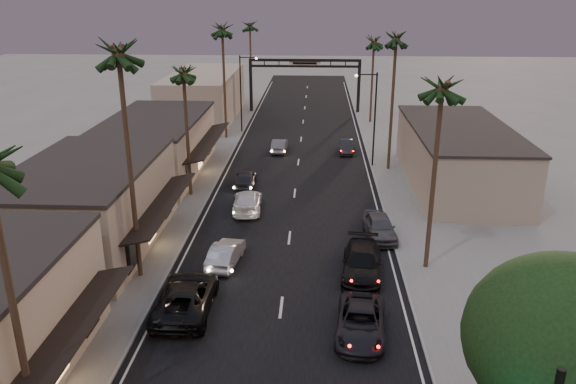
# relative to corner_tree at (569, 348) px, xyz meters

# --- Properties ---
(ground) EXTENTS (200.00, 200.00, 0.00)m
(ground) POSITION_rel_corner_tree_xyz_m (-9.48, 32.55, -5.98)
(ground) COLOR slate
(ground) RESTS_ON ground
(road) EXTENTS (14.00, 120.00, 0.02)m
(road) POSITION_rel_corner_tree_xyz_m (-9.48, 37.55, -5.97)
(road) COLOR black
(road) RESTS_ON ground
(sidewalk_left) EXTENTS (5.00, 92.00, 0.12)m
(sidewalk_left) POSITION_rel_corner_tree_xyz_m (-18.98, 44.55, -5.92)
(sidewalk_left) COLOR slate
(sidewalk_left) RESTS_ON ground
(sidewalk_right) EXTENTS (5.00, 92.00, 0.12)m
(sidewalk_right) POSITION_rel_corner_tree_xyz_m (0.02, 44.55, -5.92)
(sidewalk_right) COLOR slate
(sidewalk_right) RESTS_ON ground
(storefront_mid) EXTENTS (8.00, 14.00, 5.50)m
(storefront_mid) POSITION_rel_corner_tree_xyz_m (-22.48, 18.55, -3.23)
(storefront_mid) COLOR gray
(storefront_mid) RESTS_ON ground
(storefront_far) EXTENTS (8.00, 16.00, 5.00)m
(storefront_far) POSITION_rel_corner_tree_xyz_m (-22.48, 34.55, -3.48)
(storefront_far) COLOR tan
(storefront_far) RESTS_ON ground
(storefront_dist) EXTENTS (8.00, 20.00, 6.00)m
(storefront_dist) POSITION_rel_corner_tree_xyz_m (-22.48, 57.55, -2.98)
(storefront_dist) COLOR gray
(storefront_dist) RESTS_ON ground
(building_right) EXTENTS (8.00, 18.00, 5.00)m
(building_right) POSITION_rel_corner_tree_xyz_m (4.52, 32.55, -3.48)
(building_right) COLOR gray
(building_right) RESTS_ON ground
(corner_tree) EXTENTS (6.20, 6.20, 8.80)m
(corner_tree) POSITION_rel_corner_tree_xyz_m (0.00, 0.00, 0.00)
(corner_tree) COLOR #38281C
(corner_tree) RESTS_ON ground
(arch) EXTENTS (15.20, 0.40, 7.27)m
(arch) POSITION_rel_corner_tree_xyz_m (-9.48, 62.55, -0.45)
(arch) COLOR black
(arch) RESTS_ON ground
(streetlight_right) EXTENTS (2.13, 0.30, 9.00)m
(streetlight_right) POSITION_rel_corner_tree_xyz_m (-2.56, 37.55, -0.65)
(streetlight_right) COLOR black
(streetlight_right) RESTS_ON ground
(streetlight_left) EXTENTS (2.13, 0.30, 9.00)m
(streetlight_left) POSITION_rel_corner_tree_xyz_m (-16.40, 50.55, -0.65)
(streetlight_left) COLOR black
(streetlight_left) RESTS_ON ground
(palm_lb) EXTENTS (3.20, 3.20, 15.20)m
(palm_lb) POSITION_rel_corner_tree_xyz_m (-18.08, 14.55, 7.41)
(palm_lb) COLOR #38281C
(palm_lb) RESTS_ON ground
(palm_lc) EXTENTS (3.20, 3.20, 12.20)m
(palm_lc) POSITION_rel_corner_tree_xyz_m (-18.08, 28.55, 4.49)
(palm_lc) COLOR #38281C
(palm_lc) RESTS_ON ground
(palm_ld) EXTENTS (3.20, 3.20, 14.20)m
(palm_ld) POSITION_rel_corner_tree_xyz_m (-18.08, 47.55, 6.44)
(palm_ld) COLOR #38281C
(palm_ld) RESTS_ON ground
(palm_ra) EXTENTS (3.20, 3.20, 13.20)m
(palm_ra) POSITION_rel_corner_tree_xyz_m (-0.88, 16.55, 5.46)
(palm_ra) COLOR #38281C
(palm_ra) RESTS_ON ground
(palm_rb) EXTENTS (3.20, 3.20, 14.20)m
(palm_rb) POSITION_rel_corner_tree_xyz_m (-0.88, 36.55, 6.44)
(palm_rb) COLOR #38281C
(palm_rb) RESTS_ON ground
(palm_rc) EXTENTS (3.20, 3.20, 12.20)m
(palm_rc) POSITION_rel_corner_tree_xyz_m (-0.88, 56.55, 4.49)
(palm_rc) COLOR #38281C
(palm_rc) RESTS_ON ground
(palm_far) EXTENTS (3.20, 3.20, 13.20)m
(palm_far) POSITION_rel_corner_tree_xyz_m (-17.78, 70.55, 5.46)
(palm_far) COLOR #38281C
(palm_far) RESTS_ON ground
(oncoming_pickup) EXTENTS (2.91, 6.18, 1.71)m
(oncoming_pickup) POSITION_rel_corner_tree_xyz_m (-14.51, 10.99, -5.13)
(oncoming_pickup) COLOR black
(oncoming_pickup) RESTS_ON ground
(oncoming_silver) EXTENTS (2.03, 4.47, 1.42)m
(oncoming_silver) POSITION_rel_corner_tree_xyz_m (-13.24, 16.49, -5.27)
(oncoming_silver) COLOR gray
(oncoming_silver) RESTS_ON ground
(oncoming_white) EXTENTS (2.42, 5.28, 1.50)m
(oncoming_white) POSITION_rel_corner_tree_xyz_m (-12.97, 25.52, -5.23)
(oncoming_white) COLOR silver
(oncoming_white) RESTS_ON ground
(oncoming_dgrey) EXTENTS (1.92, 4.38, 1.47)m
(oncoming_dgrey) POSITION_rel_corner_tree_xyz_m (-13.80, 31.02, -5.24)
(oncoming_dgrey) COLOR black
(oncoming_dgrey) RESTS_ON ground
(oncoming_grey_far) EXTENTS (1.57, 4.19, 1.37)m
(oncoming_grey_far) POSITION_rel_corner_tree_xyz_m (-11.61, 42.21, -5.29)
(oncoming_grey_far) COLOR #56565B
(oncoming_grey_far) RESTS_ON ground
(curbside_near) EXTENTS (2.88, 5.36, 1.43)m
(curbside_near) POSITION_rel_corner_tree_xyz_m (-5.40, 9.25, -5.26)
(curbside_near) COLOR black
(curbside_near) RESTS_ON ground
(curbside_black) EXTENTS (2.81, 5.82, 1.63)m
(curbside_black) POSITION_rel_corner_tree_xyz_m (-4.90, 15.47, -5.16)
(curbside_black) COLOR black
(curbside_black) RESTS_ON ground
(curbside_grey) EXTENTS (2.34, 4.87, 1.60)m
(curbside_grey) POSITION_rel_corner_tree_xyz_m (-3.28, 20.97, -5.18)
(curbside_grey) COLOR #424347
(curbside_grey) RESTS_ON ground
(curbside_far) EXTENTS (1.50, 4.09, 1.34)m
(curbside_far) POSITION_rel_corner_tree_xyz_m (-4.61, 42.22, -5.31)
(curbside_far) COLOR black
(curbside_far) RESTS_ON ground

